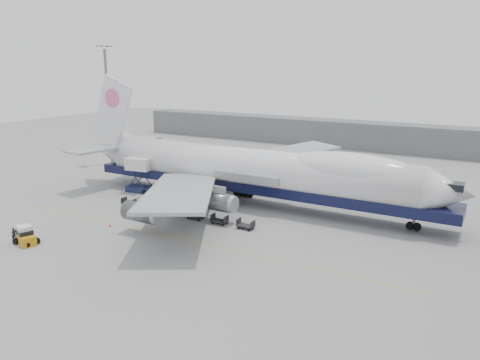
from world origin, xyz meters
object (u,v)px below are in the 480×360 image
Objects in this scene: catering_truck at (140,173)px; baggage_tug at (25,236)px; airliner at (254,170)px; ground_worker at (14,235)px.

catering_truck is 25.96m from baggage_tug.
airliner is 19.12× the size of baggage_tug.
airliner is 21.01m from catering_truck.
catering_truck is (-20.61, -3.48, -2.19)m from airliner.
airliner is at bearing 2.08° from catering_truck.
catering_truck reaches higher than baggage_tug.
baggage_tug is (3.93, -25.55, -2.42)m from catering_truck.
ground_worker is at bearing -152.01° from baggage_tug.
baggage_tug is (-16.68, -29.03, -4.61)m from airliner.
catering_truck is 3.35× the size of ground_worker.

